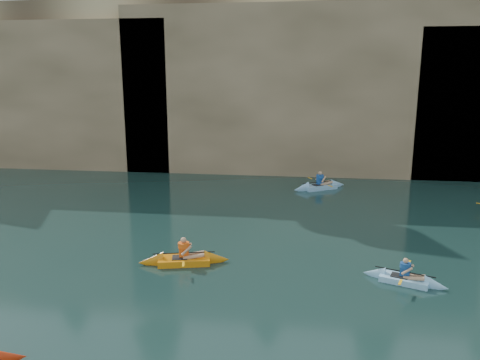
# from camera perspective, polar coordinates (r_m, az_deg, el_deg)

# --- Properties ---
(cliff) EXTENTS (70.00, 16.00, 12.00)m
(cliff) POSITION_cam_1_polar(r_m,az_deg,el_deg) (39.13, 4.80, 11.85)
(cliff) COLOR tan
(cliff) RESTS_ON ground
(cliff_slab_center) EXTENTS (24.00, 2.40, 11.40)m
(cliff_slab_center) POSITION_cam_1_polar(r_m,az_deg,el_deg) (31.70, 7.78, 10.96)
(cliff_slab_center) COLOR tan
(cliff_slab_center) RESTS_ON ground
(sea_cave_west) EXTENTS (4.50, 1.00, 4.00)m
(sea_cave_west) POSITION_cam_1_polar(r_m,az_deg,el_deg) (37.20, -25.04, 4.43)
(sea_cave_west) COLOR black
(sea_cave_west) RESTS_ON ground
(sea_cave_center) EXTENTS (3.50, 1.00, 3.20)m
(sea_cave_center) POSITION_cam_1_polar(r_m,az_deg,el_deg) (32.02, -3.27, 3.70)
(sea_cave_center) COLOR black
(sea_cave_center) RESTS_ON ground
(sea_cave_east) EXTENTS (5.00, 1.00, 4.50)m
(sea_cave_east) POSITION_cam_1_polar(r_m,az_deg,el_deg) (32.38, 21.92, 4.05)
(sea_cave_east) COLOR black
(sea_cave_east) RESTS_ON ground
(kayaker_orange) EXTENTS (3.36, 2.41, 1.25)m
(kayaker_orange) POSITION_cam_1_polar(r_m,az_deg,el_deg) (17.29, -6.84, -9.62)
(kayaker_orange) COLOR orange
(kayaker_orange) RESTS_ON ground
(kayaker_ltblue_near) EXTENTS (2.77, 2.04, 1.07)m
(kayaker_ltblue_near) POSITION_cam_1_polar(r_m,az_deg,el_deg) (16.66, 19.39, -11.29)
(kayaker_ltblue_near) COLOR #8EC6ED
(kayaker_ltblue_near) RESTS_ON ground
(kayaker_ltblue_mid) EXTENTS (3.40, 2.48, 1.33)m
(kayaker_ltblue_mid) POSITION_cam_1_polar(r_m,az_deg,el_deg) (28.12, 9.68, -0.77)
(kayaker_ltblue_mid) COLOR #7FAFD5
(kayaker_ltblue_mid) RESTS_ON ground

